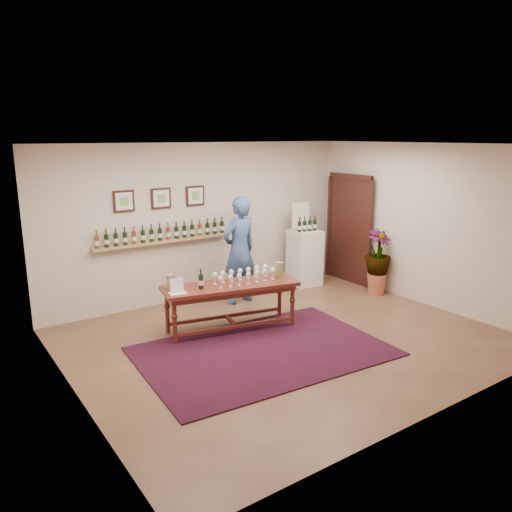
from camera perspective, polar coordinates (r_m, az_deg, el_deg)
ground at (r=7.45m, az=3.54°, el=-9.46°), size 6.00×6.00×0.00m
room_shell at (r=9.80m, az=6.68°, el=2.97°), size 6.00×6.00×6.00m
rug at (r=7.03m, az=0.84°, el=-10.82°), size 3.49×2.45×0.02m
tasting_table at (r=7.60m, az=-2.91°, el=-4.00°), size 2.15×1.07×0.73m
table_glasses at (r=7.66m, az=-1.36°, el=-2.24°), size 1.42×0.41×0.19m
table_bottles at (r=7.38m, az=-6.38°, el=-2.44°), size 0.34×0.26×0.32m
pitcher_left at (r=7.39m, az=-9.72°, el=-2.93°), size 0.18×0.18×0.22m
pitcher_right at (r=7.93m, az=2.63°, el=-1.54°), size 0.17×0.17×0.24m
menu_card at (r=7.20m, az=-9.04°, el=-3.38°), size 0.26×0.21×0.21m
display_pedestal at (r=9.97m, az=5.57°, el=-0.18°), size 0.60×0.60×1.10m
pedestal_bottles at (r=9.74m, az=5.88°, el=3.69°), size 0.31×0.11×0.30m
info_sign at (r=9.93m, az=5.12°, el=4.65°), size 0.40×0.06×0.56m
potted_plant at (r=9.58m, az=13.75°, el=-0.65°), size 0.56×0.56×1.06m
person at (r=8.75m, az=-1.90°, el=0.65°), size 0.75×0.54×1.91m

